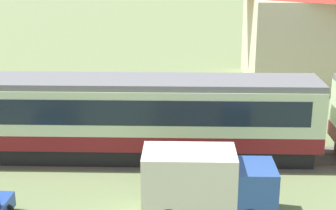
% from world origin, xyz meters
% --- Properties ---
extents(passenger_train, '(98.87, 3.19, 4.29)m').
position_xyz_m(passenger_train, '(-22.50, 0.56, 2.37)').
color(passenger_train, maroon).
rests_on(passenger_train, ground_plane).
extents(railway_track, '(137.15, 3.60, 0.04)m').
position_xyz_m(railway_track, '(-21.50, 0.56, 0.01)').
color(railway_track, '#665B51').
rests_on(railway_track, ground_plane).
extents(station_house_red_roof, '(15.03, 9.72, 9.69)m').
position_xyz_m(station_house_red_roof, '(-7.95, 17.25, 5.00)').
color(station_house_red_roof, beige).
rests_on(station_house_red_roof, ground_plane).
extents(delivery_truck_blue, '(5.41, 2.20, 2.80)m').
position_xyz_m(delivery_truck_blue, '(-19.33, -5.43, 1.41)').
color(delivery_truck_blue, '#2D519E').
rests_on(delivery_truck_blue, ground_plane).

